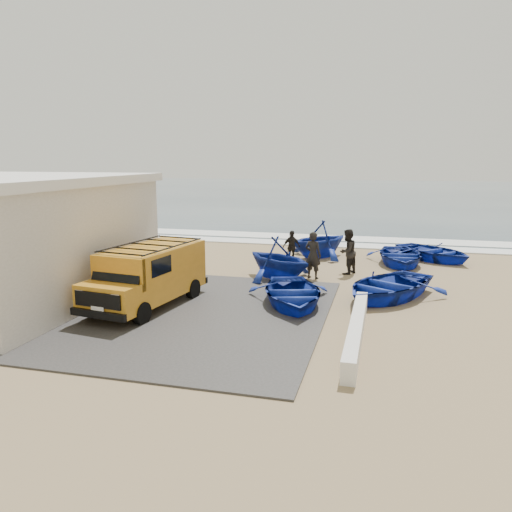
# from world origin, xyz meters

# --- Properties ---
(ground) EXTENTS (160.00, 160.00, 0.00)m
(ground) POSITION_xyz_m (0.00, 0.00, 0.00)
(ground) COLOR #947C56
(slab) EXTENTS (12.00, 10.00, 0.05)m
(slab) POSITION_xyz_m (-2.00, -2.00, 0.03)
(slab) COLOR #3C3A37
(slab) RESTS_ON ground
(ocean) EXTENTS (180.00, 88.00, 0.01)m
(ocean) POSITION_xyz_m (0.00, 56.00, 0.00)
(ocean) COLOR #385166
(ocean) RESTS_ON ground
(surf_line) EXTENTS (180.00, 1.60, 0.06)m
(surf_line) POSITION_xyz_m (0.00, 12.00, 0.03)
(surf_line) COLOR white
(surf_line) RESTS_ON ground
(surf_wash) EXTENTS (180.00, 2.20, 0.04)m
(surf_wash) POSITION_xyz_m (0.00, 14.50, 0.02)
(surf_wash) COLOR white
(surf_wash) RESTS_ON ground
(parapet) EXTENTS (0.35, 6.00, 0.55)m
(parapet) POSITION_xyz_m (5.00, -3.00, 0.28)
(parapet) COLOR silver
(parapet) RESTS_ON ground
(van) EXTENTS (2.54, 5.08, 2.09)m
(van) POSITION_xyz_m (-1.91, -1.58, 1.12)
(van) COLOR orange
(van) RESTS_ON ground
(boat_near_left) EXTENTS (3.93, 4.70, 0.84)m
(boat_near_left) POSITION_xyz_m (2.69, -0.26, 0.42)
(boat_near_left) COLOR #132C99
(boat_near_left) RESTS_ON ground
(boat_near_right) EXTENTS (4.96, 5.42, 0.92)m
(boat_near_right) POSITION_xyz_m (5.79, 1.44, 0.46)
(boat_near_right) COLOR #132C99
(boat_near_right) RESTS_ON ground
(boat_mid_left) EXTENTS (4.36, 4.24, 1.75)m
(boat_mid_left) POSITION_xyz_m (1.45, 3.33, 0.88)
(boat_mid_left) COLOR #132C99
(boat_mid_left) RESTS_ON ground
(boat_mid_right) EXTENTS (3.26, 4.32, 0.85)m
(boat_mid_right) POSITION_xyz_m (6.34, 7.46, 0.42)
(boat_mid_right) COLOR #132C99
(boat_mid_right) RESTS_ON ground
(boat_far_left) EXTENTS (4.55, 4.64, 1.85)m
(boat_far_left) POSITION_xyz_m (2.46, 8.26, 0.93)
(boat_far_left) COLOR #132C99
(boat_far_left) RESTS_ON ground
(boat_far_right) EXTENTS (4.90, 4.91, 0.84)m
(boat_far_right) POSITION_xyz_m (7.96, 8.96, 0.42)
(boat_far_right) COLOR #132C99
(boat_far_right) RESTS_ON ground
(fisherman_front) EXTENTS (0.83, 0.68, 1.95)m
(fisherman_front) POSITION_xyz_m (2.81, 3.74, 0.98)
(fisherman_front) COLOR black
(fisherman_front) RESTS_ON ground
(fisherman_middle) EXTENTS (1.09, 1.18, 1.93)m
(fisherman_middle) POSITION_xyz_m (4.11, 4.94, 0.97)
(fisherman_middle) COLOR black
(fisherman_middle) RESTS_ON ground
(fisherman_back) EXTENTS (0.95, 0.88, 1.57)m
(fisherman_back) POSITION_xyz_m (1.40, 6.47, 0.78)
(fisherman_back) COLOR black
(fisherman_back) RESTS_ON ground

